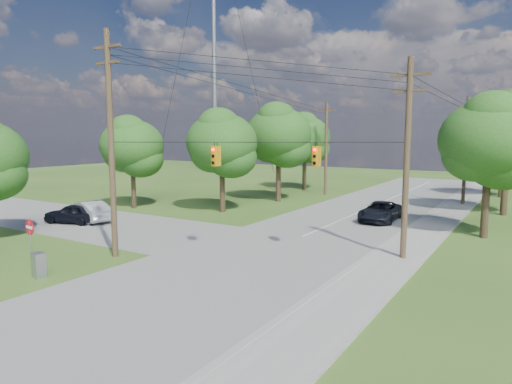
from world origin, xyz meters
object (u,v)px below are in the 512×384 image
Objects in this scene: pole_north_w at (326,148)px; pole_ne at (407,157)px; car_cross_silver at (88,211)px; do_not_enter_sign at (30,232)px; car_main_north at (380,211)px; pole_north_e at (466,150)px; pole_sw at (111,142)px; car_cross_dark at (73,213)px; control_cabinet at (39,265)px.

pole_ne is at bearing -57.71° from pole_north_w.
do_not_enter_sign is at bearing 49.58° from car_cross_silver.
pole_north_e is at bearing 68.03° from car_main_north.
pole_north_e is 4.13× the size of do_not_enter_sign.
car_main_north is (9.27, 17.63, -5.47)m from pole_sw.
car_cross_silver is 22.27m from car_main_north.
pole_north_e is 1.91× the size of car_main_north.
car_cross_silver is at bearing 143.87° from car_cross_dark.
car_cross_silver is (-9.11, -23.94, -4.31)m from pole_north_w.
pole_north_w is 25.98m from car_cross_silver.
control_cabinet is 0.48× the size of do_not_enter_sign.
pole_sw is at bearing -89.23° from pole_north_w.
do_not_enter_sign is at bearing 169.61° from control_cabinet.
car_cross_dark is at bearing -133.14° from pole_north_e.
pole_ne reaches higher than car_cross_silver.
pole_north_e is 8.53× the size of control_cabinet.
pole_ne is at bearing 54.57° from control_cabinet.
pole_north_e is 33.48m from car_cross_silver.
pole_ne is at bearing -69.61° from car_main_north.
pole_north_w is at bearing 92.61° from do_not_enter_sign.
pole_north_w is 33.37m from do_not_enter_sign.
pole_sw reaches higher than do_not_enter_sign.
control_cabinet is at bearing -18.13° from do_not_enter_sign.
pole_ne is at bearing -90.00° from pole_north_e.
pole_sw is 29.62m from pole_north_w.
car_cross_silver is 11.90m from do_not_enter_sign.
car_cross_dark is 1.80× the size of do_not_enter_sign.
car_cross_silver is (-23.01, -23.94, -4.31)m from pole_north_e.
control_cabinet is at bearing 30.75° from car_cross_dark.
car_cross_silver is at bearing 149.24° from pole_sw.
control_cabinet is (-13.61, -12.00, -4.88)m from pole_ne.
do_not_enter_sign is at bearing -119.76° from pole_sw.
do_not_enter_sign is at bearing 27.23° from car_cross_dark.
pole_north_w is 1.91× the size of car_main_north.
do_not_enter_sign is (-15.54, -33.16, -3.37)m from pole_north_e.
pole_sw reaches higher than car_cross_silver.
pole_north_w reaches higher than car_cross_dark.
control_cabinet is 2.41m from do_not_enter_sign.
do_not_enter_sign reaches higher than control_cabinet.
car_cross_dark is 0.91× the size of car_cross_silver.
pole_north_w is 4.13× the size of do_not_enter_sign.
pole_north_e is 2.30× the size of car_cross_dark.
car_cross_silver reaches higher than control_cabinet.
pole_north_w is (-13.90, 22.00, -0.34)m from pole_ne.
car_main_north is 24.04m from do_not_enter_sign.
car_cross_silver is at bearing -133.86° from pole_north_e.
car_cross_dark is at bearing -110.78° from pole_north_w.
pole_north_e is 1.00× the size of pole_north_w.
car_cross_silver is (0.35, 0.98, 0.05)m from car_cross_dark.
pole_sw is 12.20m from car_cross_dark.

